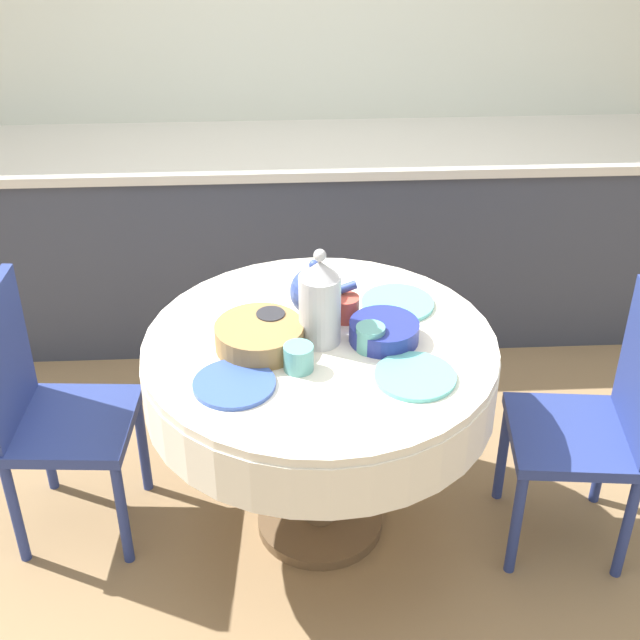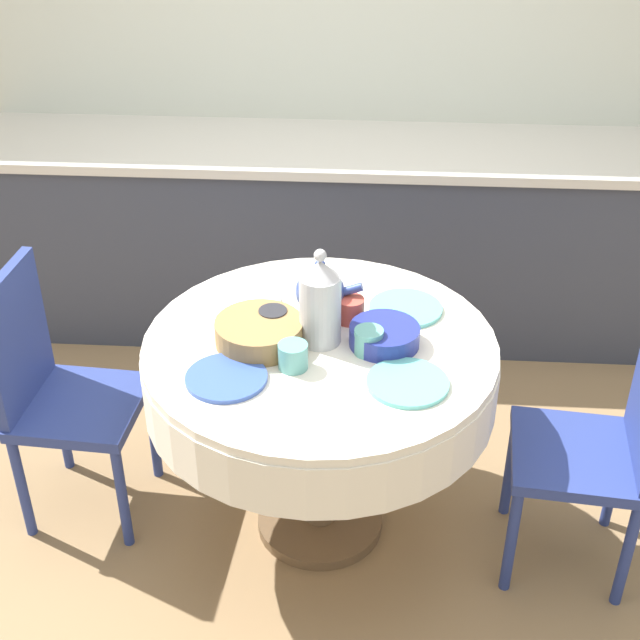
{
  "view_description": "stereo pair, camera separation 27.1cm",
  "coord_description": "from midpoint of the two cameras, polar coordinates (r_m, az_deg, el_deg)",
  "views": [
    {
      "loc": [
        -0.12,
        -2.29,
        2.3
      ],
      "look_at": [
        0.0,
        0.0,
        0.86
      ],
      "focal_mm": 50.0,
      "sensor_mm": 36.0,
      "label": 1
    },
    {
      "loc": [
        0.15,
        -2.29,
        2.3
      ],
      "look_at": [
        0.0,
        0.0,
        0.86
      ],
      "focal_mm": 50.0,
      "sensor_mm": 36.0,
      "label": 2
    }
  ],
  "objects": [
    {
      "name": "dining_table",
      "position": [
        2.83,
        -2.75,
        -3.73
      ],
      "size": [
        1.11,
        1.11,
        0.78
      ],
      "color": "brown",
      "rests_on": "ground_plane"
    },
    {
      "name": "cup_near_left",
      "position": [
        2.61,
        -4.35,
        -2.52
      ],
      "size": [
        0.09,
        0.09,
        0.08
      ],
      "primitive_type": "cylinder",
      "color": "#5BA39E",
      "rests_on": "dining_table"
    },
    {
      "name": "fruit_bowl",
      "position": [
        2.73,
        1.32,
        -0.89
      ],
      "size": [
        0.22,
        0.22,
        0.06
      ],
      "primitive_type": "cylinder",
      "color": "navy",
      "rests_on": "dining_table"
    },
    {
      "name": "cup_far_left",
      "position": [
        2.77,
        -5.95,
        -0.35
      ],
      "size": [
        0.09,
        0.09,
        0.08
      ],
      "primitive_type": "cylinder",
      "color": "#28282D",
      "rests_on": "dining_table"
    },
    {
      "name": "coffee_carafe",
      "position": [
        2.68,
        -2.91,
        1.03
      ],
      "size": [
        0.13,
        0.13,
        0.32
      ],
      "color": "#B2B2B7",
      "rests_on": "dining_table"
    },
    {
      "name": "kitchen_counter",
      "position": [
        4.1,
        -2.9,
        5.31
      ],
      "size": [
        3.24,
        0.64,
        0.89
      ],
      "color": "#383D4C",
      "rests_on": "ground_plane"
    },
    {
      "name": "wall_back",
      "position": [
        4.12,
        -3.28,
        18.08
      ],
      "size": [
        7.0,
        0.05,
        2.6
      ],
      "color": "beige",
      "rests_on": "ground_plane"
    },
    {
      "name": "plate_near_right",
      "position": [
        2.59,
        3.14,
        -3.73
      ],
      "size": [
        0.24,
        0.24,
        0.01
      ],
      "primitive_type": "cylinder",
      "color": "#60BCB7",
      "rests_on": "dining_table"
    },
    {
      "name": "cup_near_right",
      "position": [
        2.69,
        0.37,
        -1.26
      ],
      "size": [
        0.09,
        0.09,
        0.08
      ],
      "primitive_type": "cylinder",
      "color": "#5BA39E",
      "rests_on": "dining_table"
    },
    {
      "name": "plate_far_left",
      "position": [
        2.94,
        -8.03,
        0.74
      ],
      "size": [
        0.24,
        0.24,
        0.01
      ],
      "primitive_type": "cylinder",
      "color": "white",
      "rests_on": "dining_table"
    },
    {
      "name": "chair_right",
      "position": [
        3.09,
        -19.67,
        -5.24
      ],
      "size": [
        0.43,
        0.43,
        0.94
      ],
      "rotation": [
        0.0,
        0.0,
        -1.64
      ],
      "color": "navy",
      "rests_on": "ground_plane"
    },
    {
      "name": "teapot",
      "position": [
        2.83,
        -3.07,
        1.74
      ],
      "size": [
        0.22,
        0.16,
        0.2
      ],
      "color": "#33478E",
      "rests_on": "dining_table"
    },
    {
      "name": "cup_far_right",
      "position": [
        2.84,
        -1.08,
        0.69
      ],
      "size": [
        0.09,
        0.09,
        0.08
      ],
      "primitive_type": "cylinder",
      "color": "#CC4C3D",
      "rests_on": "dining_table"
    },
    {
      "name": "ground_plane",
      "position": [
        3.25,
        -2.45,
        -13.01
      ],
      "size": [
        12.0,
        12.0,
        0.0
      ],
      "primitive_type": "plane",
      "color": "#8E704C"
    },
    {
      "name": "plate_far_right",
      "position": [
        2.93,
        2.36,
        0.99
      ],
      "size": [
        0.24,
        0.24,
        0.01
      ],
      "primitive_type": "cylinder",
      "color": "#60BCB7",
      "rests_on": "dining_table"
    },
    {
      "name": "chair_left",
      "position": [
        2.96,
        15.04,
        -6.12
      ],
      "size": [
        0.44,
        0.44,
        0.94
      ],
      "rotation": [
        0.0,
        0.0,
        1.47
      ],
      "color": "navy",
      "rests_on": "ground_plane"
    },
    {
      "name": "bread_basket",
      "position": [
        2.72,
        -6.75,
        -1.13
      ],
      "size": [
        0.27,
        0.27,
        0.08
      ],
      "primitive_type": "cylinder",
      "color": "olive",
      "rests_on": "dining_table"
    },
    {
      "name": "plate_near_left",
      "position": [
        2.58,
        -8.52,
        -4.18
      ],
      "size": [
        0.24,
        0.24,
        0.01
      ],
      "primitive_type": "cylinder",
      "color": "#3856AD",
      "rests_on": "dining_table"
    }
  ]
}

